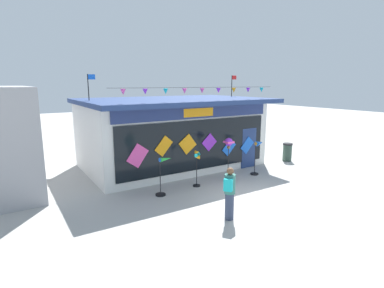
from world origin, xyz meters
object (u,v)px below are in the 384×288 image
at_px(kite_shop_building, 171,132).
at_px(wind_spinner_center_left, 229,147).
at_px(person_near_camera, 230,192).
at_px(trash_bin, 287,152).
at_px(wind_spinner_left, 197,163).
at_px(wind_spinner_far_left, 163,173).
at_px(wind_spinner_center_right, 258,150).

distance_m(kite_shop_building, wind_spinner_center_left, 3.78).
relative_size(wind_spinner_center_left, person_near_camera, 1.13).
bearing_deg(trash_bin, wind_spinner_left, -172.18).
relative_size(kite_shop_building, wind_spinner_far_left, 6.02).
bearing_deg(kite_shop_building, wind_spinner_far_left, -122.37).
distance_m(wind_spinner_far_left, wind_spinner_center_left, 3.24).
relative_size(kite_shop_building, wind_spinner_left, 5.78).
bearing_deg(person_near_camera, wind_spinner_far_left, -21.86).
height_order(wind_spinner_left, wind_spinner_center_right, wind_spinner_center_right).
relative_size(wind_spinner_left, trash_bin, 1.56).
height_order(kite_shop_building, person_near_camera, kite_shop_building).
xyz_separation_m(kite_shop_building, wind_spinner_center_right, (2.63, -3.64, -0.61)).
bearing_deg(trash_bin, wind_spinner_far_left, -172.96).
relative_size(kite_shop_building, trash_bin, 9.05).
bearing_deg(person_near_camera, wind_spinner_center_right, -89.68).
height_order(wind_spinner_far_left, trash_bin, wind_spinner_far_left).
xyz_separation_m(wind_spinner_center_right, person_near_camera, (-4.24, -3.10, -0.25)).
bearing_deg(wind_spinner_left, wind_spinner_far_left, -176.14).
height_order(wind_spinner_far_left, person_near_camera, person_near_camera).
bearing_deg(wind_spinner_center_left, wind_spinner_far_left, -179.23).
bearing_deg(wind_spinner_left, trash_bin, 7.82).
bearing_deg(wind_spinner_far_left, wind_spinner_center_right, 0.89).
distance_m(wind_spinner_far_left, wind_spinner_left, 1.61).
relative_size(wind_spinner_far_left, wind_spinner_center_left, 0.78).
bearing_deg(wind_spinner_left, wind_spinner_center_right, -0.52).
bearing_deg(wind_spinner_far_left, kite_shop_building, 57.63).
distance_m(wind_spinner_far_left, person_near_camera, 3.11).
bearing_deg(wind_spinner_center_right, person_near_camera, -143.87).
xyz_separation_m(wind_spinner_far_left, wind_spinner_center_left, (3.18, 0.04, 0.63)).
bearing_deg(wind_spinner_left, wind_spinner_center_left, -2.36).
distance_m(kite_shop_building, trash_bin, 6.49).
bearing_deg(wind_spinner_far_left, trash_bin, 7.04).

